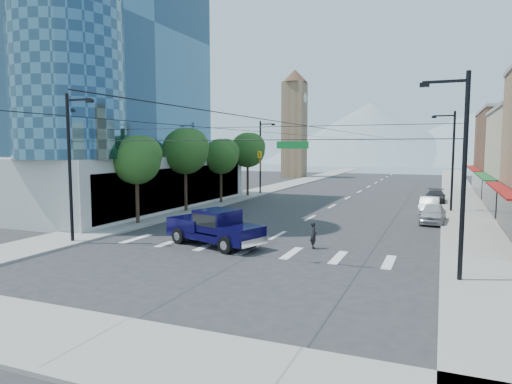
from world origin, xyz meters
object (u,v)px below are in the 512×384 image
Objects in this scene: parked_car_near at (433,213)px; parked_car_far at (435,197)px; pickup_truck at (214,227)px; parked_car_mid at (429,205)px; pedestrian at (314,235)px.

parked_car_near is 0.93× the size of parked_car_far.
pickup_truck reaches higher than parked_car_near.
parked_car_far is at bearing 88.90° from parked_car_mid.
pickup_truck reaches higher than parked_car_far.
pedestrian is at bearing -114.44° from parked_car_near.
parked_car_near reaches higher than parked_car_mid.
pedestrian is 18.22m from parked_car_mid.
pedestrian is 0.33× the size of parked_car_far.
pickup_truck is 1.42× the size of parked_car_far.
parked_car_mid is at bearing -40.20° from pedestrian.
parked_car_mid is (-0.39, 5.25, -0.02)m from parked_car_near.
pedestrian reaches higher than parked_car_far.
pedestrian is 0.35× the size of parked_car_mid.
pickup_truck is 1.53× the size of parked_car_mid.
pedestrian is 0.35× the size of parked_car_near.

